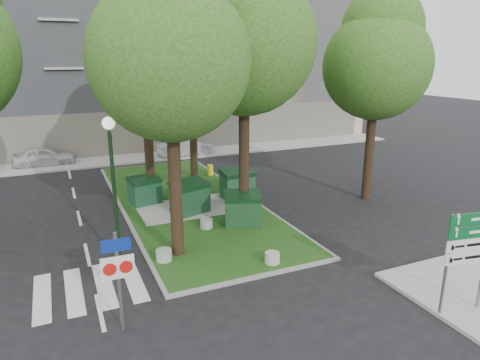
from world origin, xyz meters
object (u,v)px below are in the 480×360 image
litter_bin (210,170)px  directional_sign (468,247)px  bollard_right (272,258)px  dumpster_d (237,184)px  street_lamp (113,175)px  dumpster_c (243,209)px  bollard_mid (206,223)px  dumpster_a (145,190)px  traffic_sign_pole (118,269)px  tree_median_near_left (171,44)px  tree_median_mid (145,56)px  car_silver (186,147)px  car_white (44,157)px  tree_median_far (191,30)px  dumpster_b (190,197)px  bollard_left (164,255)px  tree_street_right (378,56)px  tree_median_near_right (246,28)px

litter_bin → directional_sign: 16.29m
bollard_right → directional_sign: bearing=-53.4°
dumpster_d → street_lamp: bearing=-145.6°
dumpster_c → bollard_mid: (-1.54, 0.24, -0.50)m
dumpster_d → bollard_right: 7.23m
dumpster_a → litter_bin: dumpster_a is taller
litter_bin → traffic_sign_pole: traffic_sign_pole is taller
tree_median_near_left → directional_sign: tree_median_near_left is taller
tree_median_mid → directional_sign: (5.61, -13.19, -4.93)m
bollard_right → car_silver: bearing=82.7°
tree_median_near_left → bollard_right: 7.78m
dumpster_d → directional_sign: bearing=-83.1°
tree_median_mid → dumpster_d: bearing=-21.8°
traffic_sign_pole → car_white: bearing=97.0°
tree_median_far → bollard_mid: size_ratio=23.25×
tree_median_mid → car_white: (-4.92, 9.80, -6.33)m
dumpster_d → traffic_sign_pole: bearing=-130.8°
tree_median_mid → dumpster_b: size_ratio=5.33×
tree_median_far → car_silver: 9.79m
tree_median_far → bollard_left: tree_median_far is taller
dumpster_d → car_silver: 10.56m
bollard_mid → litter_bin: bearing=68.8°
litter_bin → directional_sign: (1.50, -16.14, 1.61)m
tree_median_near_left → street_lamp: bearing=173.4°
car_silver → tree_street_right: bearing=-160.7°
street_lamp → tree_median_mid: bearing=67.5°
traffic_sign_pole → car_silver: (7.53, 19.12, -1.12)m
bollard_mid → tree_median_near_right: bearing=5.9°
tree_median_near_left → car_silver: tree_median_near_left is taller
bollard_right → car_white: bearing=111.1°
dumpster_a → car_silver: (4.92, 9.56, -0.10)m
dumpster_d → dumpster_c: bearing=-111.4°
street_lamp → car_white: (-2.33, 16.06, -2.57)m
directional_sign → litter_bin: bearing=105.1°
tree_median_far → tree_median_near_left: bearing=-111.3°
tree_median_near_left → dumpster_d: tree_median_near_left is taller
dumpster_d → car_silver: size_ratio=0.40×
litter_bin → bollard_mid: bearing=-111.2°
bollard_right → tree_median_far: bearing=84.9°
tree_street_right → dumpster_c: bearing=-172.8°
dumpster_c → street_lamp: size_ratio=0.35×
dumpster_a → bollard_mid: 4.45m
street_lamp → bollard_left: bearing=-23.9°
bollard_right → directional_sign: 6.02m
car_white → dumpster_d: bearing=-141.6°
tree_median_far → tree_street_right: (6.80, -7.00, -1.34)m
litter_bin → car_white: (-9.03, 6.84, 0.22)m
directional_sign → bollard_right: bearing=136.3°
bollard_mid → street_lamp: size_ratio=0.10×
tree_median_near_left → car_silver: (4.91, 15.48, -6.66)m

